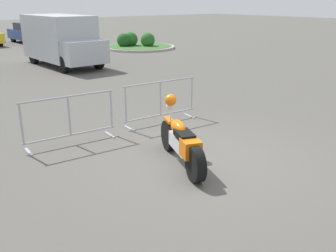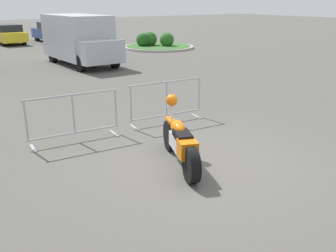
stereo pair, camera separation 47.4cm
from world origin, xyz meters
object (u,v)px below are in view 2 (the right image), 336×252
at_px(crowd_barrier_near, 74,117).
at_px(crowd_barrier_far, 167,101).
at_px(parked_car_blue, 52,32).
at_px(parked_car_yellow, 8,34).
at_px(delivery_van, 79,38).
at_px(motorcycle, 180,141).
at_px(pedestrian, 58,33).

bearing_deg(crowd_barrier_near, crowd_barrier_far, 0.00).
distance_m(crowd_barrier_far, parked_car_blue, 21.19).
bearing_deg(parked_car_yellow, delivery_van, -179.00).
distance_m(motorcycle, delivery_van, 12.51).
xyz_separation_m(delivery_van, parked_car_yellow, (-0.94, 11.38, -0.55)).
height_order(crowd_barrier_far, parked_car_yellow, parked_car_yellow).
height_order(parked_car_blue, pedestrian, pedestrian).
bearing_deg(parked_car_yellow, pedestrian, -151.74).
distance_m(crowd_barrier_near, pedestrian, 18.29).
height_order(motorcycle, crowd_barrier_near, motorcycle).
height_order(motorcycle, parked_car_blue, parked_car_blue).
distance_m(parked_car_yellow, parked_car_blue, 3.08).
bearing_deg(motorcycle, crowd_barrier_far, -7.42).
xyz_separation_m(crowd_barrier_far, parked_car_blue, (3.71, 20.86, 0.18)).
bearing_deg(crowd_barrier_near, motorcycle, -61.92).
bearing_deg(parked_car_blue, delivery_van, 165.35).
bearing_deg(crowd_barrier_near, parked_car_yellow, 81.80).
bearing_deg(crowd_barrier_near, parked_car_blue, 73.64).
height_order(crowd_barrier_near, crowd_barrier_far, same).
bearing_deg(delivery_van, parked_car_blue, 166.61).
height_order(crowd_barrier_far, delivery_van, delivery_van).
distance_m(parked_car_yellow, pedestrian, 4.52).
relative_size(motorcycle, parked_car_yellow, 0.50).
bearing_deg(pedestrian, delivery_van, 169.25).
distance_m(crowd_barrier_near, parked_car_blue, 21.74).
bearing_deg(parked_car_yellow, crowd_barrier_far, 174.53).
bearing_deg(delivery_van, crowd_barrier_near, -24.47).
bearing_deg(pedestrian, crowd_barrier_far, 170.27).
distance_m(delivery_van, parked_car_blue, 11.17).
bearing_deg(motorcycle, parked_car_yellow, 16.14).
height_order(crowd_barrier_far, pedestrian, pedestrian).
bearing_deg(parked_car_blue, crowd_barrier_near, 159.93).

